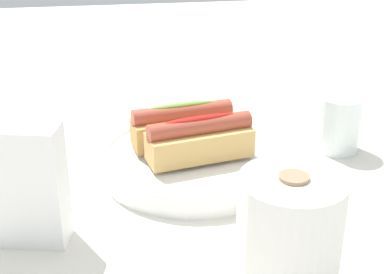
% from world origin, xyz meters
% --- Properties ---
extents(ground_plane, '(2.40, 2.40, 0.00)m').
position_xyz_m(ground_plane, '(0.00, 0.00, 0.00)').
color(ground_plane, silver).
extents(serving_bowl, '(0.27, 0.27, 0.04)m').
position_xyz_m(serving_bowl, '(-0.01, 0.01, 0.02)').
color(serving_bowl, white).
rests_on(serving_bowl, ground_plane).
extents(hotdog_front, '(0.16, 0.07, 0.06)m').
position_xyz_m(hotdog_front, '(-0.00, -0.01, 0.06)').
color(hotdog_front, tan).
rests_on(hotdog_front, serving_bowl).
extents(hotdog_back, '(0.16, 0.08, 0.06)m').
position_xyz_m(hotdog_back, '(-0.02, 0.04, 0.06)').
color(hotdog_back, tan).
rests_on(hotdog_back, serving_bowl).
extents(water_glass, '(0.07, 0.07, 0.09)m').
position_xyz_m(water_glass, '(-0.25, -0.02, 0.04)').
color(water_glass, white).
rests_on(water_glass, ground_plane).
extents(paper_towel_roll, '(0.11, 0.11, 0.13)m').
position_xyz_m(paper_towel_roll, '(-0.07, 0.28, 0.07)').
color(paper_towel_roll, white).
rests_on(paper_towel_roll, ground_plane).
extents(napkin_box, '(0.12, 0.07, 0.15)m').
position_xyz_m(napkin_box, '(0.22, 0.16, 0.07)').
color(napkin_box, white).
rests_on(napkin_box, ground_plane).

